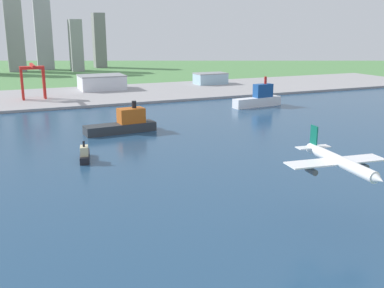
{
  "coord_description": "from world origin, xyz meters",
  "views": [
    {
      "loc": [
        -95.96,
        7.35,
        71.84
      ],
      "look_at": [
        -15.82,
        193.05,
        19.37
      ],
      "focal_mm": 42.19,
      "sensor_mm": 36.0,
      "label": 1
    }
  ],
  "objects_px": {
    "airplane_landing": "(340,162)",
    "warehouse_main": "(102,82)",
    "ferry_boat": "(259,98)",
    "warehouse_annex": "(210,78)",
    "port_crane_red": "(32,74)",
    "container_barge": "(124,124)",
    "tugboat_small": "(85,155)"
  },
  "relations": [
    {
      "from": "airplane_landing",
      "to": "warehouse_main",
      "type": "distance_m",
      "value": 398.2
    },
    {
      "from": "airplane_landing",
      "to": "container_barge",
      "type": "distance_m",
      "value": 187.63
    },
    {
      "from": "tugboat_small",
      "to": "warehouse_annex",
      "type": "bearing_deg",
      "value": 52.6
    },
    {
      "from": "port_crane_red",
      "to": "warehouse_main",
      "type": "relative_size",
      "value": 0.76
    },
    {
      "from": "warehouse_main",
      "to": "tugboat_small",
      "type": "bearing_deg",
      "value": -104.31
    },
    {
      "from": "warehouse_main",
      "to": "airplane_landing",
      "type": "bearing_deg",
      "value": -90.23
    },
    {
      "from": "container_barge",
      "to": "warehouse_main",
      "type": "xyz_separation_m",
      "value": [
        31.36,
        213.69,
        4.62
      ]
    },
    {
      "from": "warehouse_annex",
      "to": "tugboat_small",
      "type": "bearing_deg",
      "value": -127.4
    },
    {
      "from": "ferry_boat",
      "to": "warehouse_main",
      "type": "bearing_deg",
      "value": 125.05
    },
    {
      "from": "airplane_landing",
      "to": "warehouse_main",
      "type": "bearing_deg",
      "value": 89.77
    },
    {
      "from": "tugboat_small",
      "to": "port_crane_red",
      "type": "relative_size",
      "value": 0.55
    },
    {
      "from": "tugboat_small",
      "to": "port_crane_red",
      "type": "distance_m",
      "value": 227.63
    },
    {
      "from": "airplane_landing",
      "to": "container_barge",
      "type": "bearing_deg",
      "value": 99.17
    },
    {
      "from": "warehouse_annex",
      "to": "airplane_landing",
      "type": "bearing_deg",
      "value": -109.34
    },
    {
      "from": "ferry_boat",
      "to": "tugboat_small",
      "type": "xyz_separation_m",
      "value": [
        -181.94,
        -114.12,
        -4.19
      ]
    },
    {
      "from": "warehouse_main",
      "to": "warehouse_annex",
      "type": "height_order",
      "value": "warehouse_main"
    },
    {
      "from": "tugboat_small",
      "to": "warehouse_main",
      "type": "xyz_separation_m",
      "value": [
        69.87,
        273.85,
        7.33
      ]
    },
    {
      "from": "airplane_landing",
      "to": "port_crane_red",
      "type": "relative_size",
      "value": 1.11
    },
    {
      "from": "container_barge",
      "to": "warehouse_annex",
      "type": "height_order",
      "value": "container_barge"
    },
    {
      "from": "airplane_landing",
      "to": "warehouse_main",
      "type": "relative_size",
      "value": 0.84
    },
    {
      "from": "ferry_boat",
      "to": "warehouse_main",
      "type": "xyz_separation_m",
      "value": [
        -112.06,
        159.73,
        3.14
      ]
    },
    {
      "from": "warehouse_annex",
      "to": "warehouse_main",
      "type": "bearing_deg",
      "value": 178.54
    },
    {
      "from": "ferry_boat",
      "to": "warehouse_annex",
      "type": "bearing_deg",
      "value": 80.99
    },
    {
      "from": "ferry_boat",
      "to": "warehouse_annex",
      "type": "relative_size",
      "value": 1.28
    },
    {
      "from": "ferry_boat",
      "to": "warehouse_annex",
      "type": "height_order",
      "value": "ferry_boat"
    },
    {
      "from": "airplane_landing",
      "to": "ferry_boat",
      "type": "relative_size",
      "value": 0.86
    },
    {
      "from": "airplane_landing",
      "to": "tugboat_small",
      "type": "height_order",
      "value": "airplane_landing"
    },
    {
      "from": "port_crane_red",
      "to": "warehouse_main",
      "type": "distance_m",
      "value": 92.85
    },
    {
      "from": "airplane_landing",
      "to": "tugboat_small",
      "type": "bearing_deg",
      "value": 118.81
    },
    {
      "from": "ferry_boat",
      "to": "warehouse_annex",
      "type": "xyz_separation_m",
      "value": [
        24.78,
        156.24,
        1.87
      ]
    },
    {
      "from": "ferry_boat",
      "to": "warehouse_main",
      "type": "relative_size",
      "value": 0.99
    },
    {
      "from": "airplane_landing",
      "to": "port_crane_red",
      "type": "distance_m",
      "value": 358.47
    }
  ]
}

